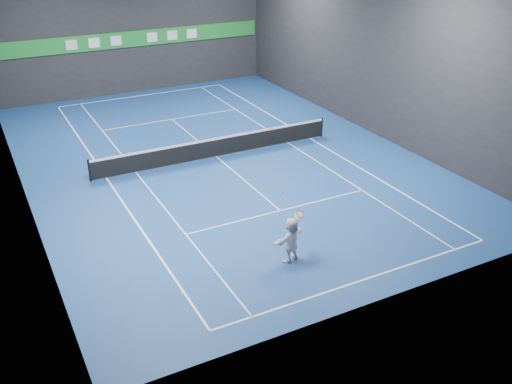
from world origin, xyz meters
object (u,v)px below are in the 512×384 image
tennis_net (216,147)px  tennis_racket (300,215)px  player (291,239)px  tennis_ball (282,192)px

tennis_net → tennis_racket: 9.80m
player → tennis_racket: tennis_racket is taller
player → tennis_racket: (0.34, 0.05, 0.86)m
tennis_ball → tennis_racket: (0.63, -0.12, -0.96)m
player → tennis_racket: bearing=166.6°
player → tennis_net: bearing=-120.2°
tennis_ball → tennis_racket: bearing=-10.7°
tennis_ball → tennis_net: bearing=79.4°
player → tennis_racket: size_ratio=3.30×
player → tennis_net: player is taller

